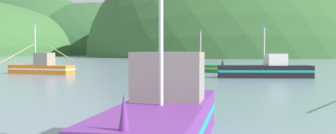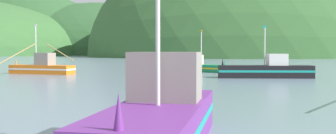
# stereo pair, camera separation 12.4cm
# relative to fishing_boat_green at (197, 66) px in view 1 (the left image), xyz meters

# --- Properties ---
(hill_far_left) EXTENTS (125.19, 100.15, 68.27)m
(hill_far_left) POSITION_rel_fishing_boat_green_xyz_m (-29.27, 207.60, -0.69)
(hill_far_left) COLOR #2D562D
(hill_far_left) RESTS_ON ground
(hill_far_right) EXTENTS (111.03, 88.82, 80.60)m
(hill_far_right) POSITION_rel_fishing_boat_green_xyz_m (-73.35, 209.46, -0.69)
(hill_far_right) COLOR #2D562D
(hill_far_right) RESTS_ON ground
(hill_mid_right) EXTENTS (146.43, 117.15, 107.09)m
(hill_mid_right) POSITION_rel_fishing_boat_green_xyz_m (45.27, 125.00, -0.69)
(hill_mid_right) COLOR #386633
(hill_mid_right) RESTS_ON ground
(fishing_boat_green) EXTENTS (7.65, 7.19, 5.37)m
(fishing_boat_green) POSITION_rel_fishing_boat_green_xyz_m (0.00, 0.00, 0.00)
(fishing_boat_green) COLOR #197A47
(fishing_boat_green) RESTS_ON ground
(fishing_boat_purple) EXTENTS (4.46, 8.14, 7.80)m
(fishing_boat_purple) POSITION_rel_fishing_boat_green_xyz_m (-7.90, -38.14, 0.14)
(fishing_boat_purple) COLOR #6B2D84
(fishing_boat_purple) RESTS_ON ground
(fishing_boat_black) EXTENTS (9.49, 3.06, 5.19)m
(fishing_boat_black) POSITION_rel_fishing_boat_green_xyz_m (4.80, -12.00, 0.09)
(fishing_boat_black) COLOR black
(fishing_boat_black) RESTS_ON ground
(fishing_boat_orange) EXTENTS (8.10, 12.44, 5.82)m
(fishing_boat_orange) POSITION_rel_fishing_boat_green_xyz_m (-19.01, -3.10, 0.09)
(fishing_boat_orange) COLOR orange
(fishing_boat_orange) RESTS_ON ground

